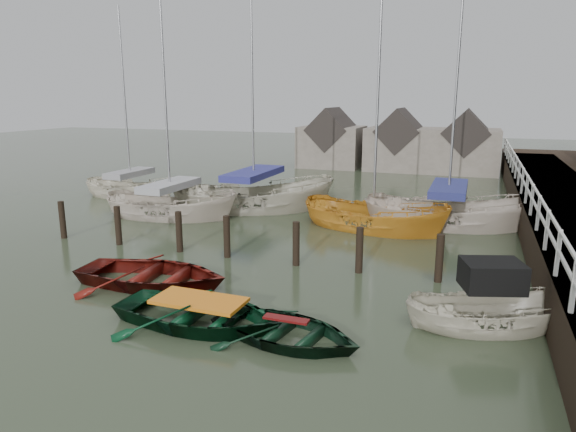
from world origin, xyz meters
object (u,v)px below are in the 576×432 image
at_px(sailboat_a, 171,216).
at_px(sailboat_b, 254,208).
at_px(motorboat, 488,323).
at_px(sailboat_d, 446,225).
at_px(rowboat_red, 153,285).
at_px(sailboat_c, 373,229).
at_px(rowboat_dkgreen, 286,341).
at_px(sailboat_e, 131,196).
at_px(rowboat_green, 200,325).

distance_m(sailboat_a, sailboat_b, 3.85).
distance_m(motorboat, sailboat_d, 9.67).
bearing_deg(rowboat_red, sailboat_a, 24.04).
relative_size(sailboat_a, sailboat_b, 0.79).
height_order(motorboat, sailboat_c, sailboat_c).
xyz_separation_m(motorboat, sailboat_b, (-10.12, 9.72, -0.06)).
height_order(rowboat_dkgreen, sailboat_c, sailboat_c).
bearing_deg(sailboat_a, sailboat_e, 47.44).
xyz_separation_m(motorboat, sailboat_c, (-4.21, 8.06, -0.11)).
distance_m(rowboat_dkgreen, sailboat_b, 13.31).
height_order(rowboat_green, sailboat_d, sailboat_d).
distance_m(rowboat_green, sailboat_a, 11.33).
height_order(rowboat_red, rowboat_green, rowboat_red).
bearing_deg(sailboat_c, sailboat_a, 110.29).
height_order(sailboat_a, sailboat_c, sailboat_a).
xyz_separation_m(rowboat_green, rowboat_dkgreen, (2.16, -0.06, 0.00)).
relative_size(rowboat_dkgreen, sailboat_d, 0.30).
distance_m(sailboat_a, sailboat_d, 11.71).
height_order(rowboat_red, sailboat_c, sailboat_c).
relative_size(rowboat_green, sailboat_b, 0.32).
height_order(rowboat_dkgreen, sailboat_d, sailboat_d).
distance_m(sailboat_b, sailboat_c, 6.14).
bearing_deg(sailboat_b, motorboat, -157.39).
bearing_deg(sailboat_d, sailboat_a, 99.11).
height_order(rowboat_red, rowboat_dkgreen, rowboat_red).
relative_size(rowboat_green, sailboat_a, 0.40).
bearing_deg(sailboat_e, rowboat_red, -141.01).
bearing_deg(rowboat_dkgreen, sailboat_d, -2.49).
relative_size(rowboat_green, sailboat_e, 0.39).
bearing_deg(sailboat_b, rowboat_dkgreen, -176.73).
distance_m(rowboat_red, sailboat_c, 9.52).
bearing_deg(sailboat_d, sailboat_e, 84.05).
relative_size(sailboat_b, sailboat_e, 1.23).
bearing_deg(sailboat_d, motorboat, -174.38).
xyz_separation_m(rowboat_red, sailboat_a, (-4.12, 7.35, 0.06)).
bearing_deg(rowboat_dkgreen, motorboat, -52.02).
height_order(rowboat_green, motorboat, motorboat).
distance_m(motorboat, sailboat_a, 14.73).
relative_size(rowboat_red, motorboat, 1.07).
bearing_deg(sailboat_a, sailboat_b, -53.45).
relative_size(sailboat_b, sailboat_c, 1.30).
height_order(sailboat_a, sailboat_e, sailboat_e).
bearing_deg(sailboat_c, sailboat_b, 88.18).
relative_size(rowboat_dkgreen, motorboat, 0.84).
height_order(rowboat_green, rowboat_dkgreen, rowboat_green).
distance_m(rowboat_dkgreen, sailboat_a, 12.76).
height_order(rowboat_green, sailboat_c, sailboat_c).
bearing_deg(rowboat_dkgreen, sailboat_a, 53.84).
xyz_separation_m(rowboat_dkgreen, sailboat_e, (-13.35, 12.51, 0.07)).
xyz_separation_m(rowboat_dkgreen, sailboat_d, (2.64, 11.72, 0.06)).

